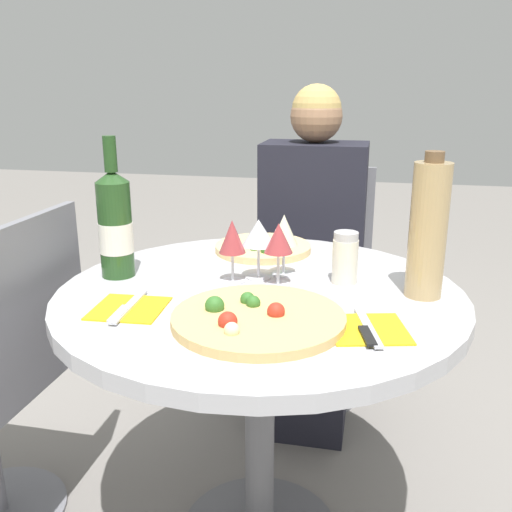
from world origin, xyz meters
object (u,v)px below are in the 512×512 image
dining_table (260,337)px  wine_bottle (115,225)px  seated_diner (309,275)px  tall_carafe (428,230)px  chair_behind_diner (313,286)px  pizza_large (257,318)px

dining_table → wine_bottle: size_ratio=2.75×
seated_diner → tall_carafe: 0.80m
seated_diner → dining_table: bearing=86.9°
dining_table → chair_behind_diner: 0.85m
chair_behind_diner → seated_diner: (-0.00, -0.15, 0.09)m
dining_table → tall_carafe: tall_carafe is taller
chair_behind_diner → seated_diner: size_ratio=0.74×
dining_table → pizza_large: (0.03, -0.19, 0.13)m
dining_table → chair_behind_diner: size_ratio=1.09×
pizza_large → dining_table: bearing=99.7°
chair_behind_diner → tall_carafe: size_ratio=2.67×
wine_bottle → tall_carafe: bearing=1.0°
chair_behind_diner → pizza_large: 1.07m
chair_behind_diner → wine_bottle: size_ratio=2.51×
chair_behind_diner → wine_bottle: wine_bottle is taller
pizza_large → tall_carafe: 0.44m
chair_behind_diner → pizza_large: bearing=89.8°
seated_diner → chair_behind_diner: bearing=-90.0°
wine_bottle → dining_table: bearing=-4.4°
dining_table → seated_diner: 0.69m
dining_table → seated_diner: (0.04, 0.69, -0.07)m
dining_table → tall_carafe: (0.37, 0.04, 0.28)m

